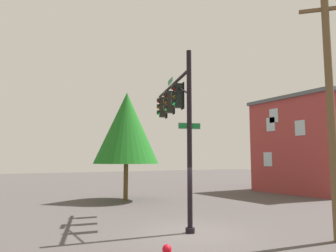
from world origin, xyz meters
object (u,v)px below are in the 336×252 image
object	(u,v)px
signal_pole_assembly	(175,111)
brick_building	(313,145)
tree_near	(127,128)
utility_pole	(331,108)

from	to	relation	value
signal_pole_assembly	brick_building	world-z (taller)	brick_building
tree_near	brick_building	xyz separation A→B (m)	(-3.46, -16.22, -0.97)
utility_pole	signal_pole_assembly	bearing A→B (deg)	27.36
utility_pole	brick_building	xyz separation A→B (m)	(10.33, -14.34, -0.56)
signal_pole_assembly	tree_near	world-z (taller)	tree_near
signal_pole_assembly	utility_pole	size ratio (longest dim) A/B	0.81
signal_pole_assembly	utility_pole	distance (m)	6.49
tree_near	brick_building	size ratio (longest dim) A/B	0.92
tree_near	signal_pole_assembly	bearing A→B (deg)	172.26
signal_pole_assembly	tree_near	size ratio (longest dim) A/B	0.95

